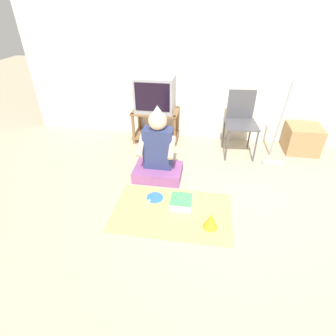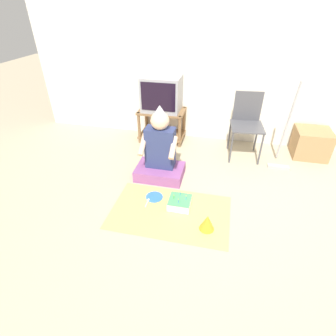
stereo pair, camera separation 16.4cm
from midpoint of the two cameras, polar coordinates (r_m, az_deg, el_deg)
name	(u,v)px [view 1 (the left image)]	position (r m, az deg, el deg)	size (l,w,h in m)	color
ground_plane	(234,221)	(2.79, 12.44, -11.31)	(16.00, 16.00, 0.00)	tan
wall_back	(239,54)	(4.00, 13.97, 23.02)	(6.40, 0.06, 2.55)	silver
tv_stand	(156,122)	(4.12, -3.80, 9.85)	(0.69, 0.44, 0.49)	olive
tv	(155,94)	(3.97, -4.03, 15.79)	(0.55, 0.43, 0.50)	#99999E
folding_chair	(241,118)	(3.80, 14.37, 10.41)	(0.46, 0.47, 0.88)	#4C4C51
cardboard_box_stack	(302,139)	(4.26, 26.19, 5.73)	(0.46, 0.43, 0.39)	#A87F51
dust_mop	(277,140)	(3.75, 21.49, 5.60)	(0.28, 0.30, 1.15)	#B2ADA3
person_seated	(158,155)	(3.19, -3.66, 2.89)	(0.59, 0.41, 0.93)	#8C4C8C
party_cloth	(172,212)	(2.83, -0.79, -9.54)	(1.25, 0.79, 0.01)	#EAD666
birthday_cake	(181,202)	(2.87, 1.23, -7.44)	(0.24, 0.24, 0.15)	white
party_hat_blue	(211,220)	(2.63, 7.49, -11.28)	(0.15, 0.15, 0.17)	gold
paper_plate	(155,197)	(3.00, -4.46, -6.45)	(0.19, 0.19, 0.01)	blue
plastic_spoon_near	(149,202)	(2.95, -5.80, -7.33)	(0.04, 0.15, 0.01)	white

